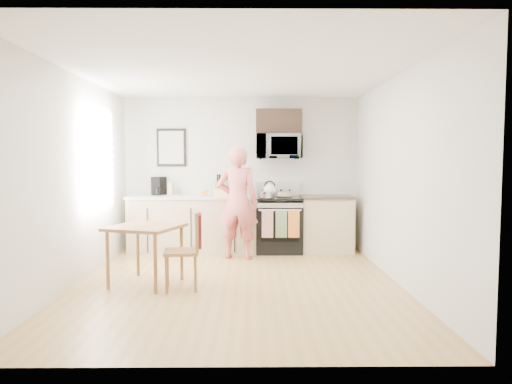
{
  "coord_description": "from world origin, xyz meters",
  "views": [
    {
      "loc": [
        0.19,
        -5.59,
        1.54
      ],
      "look_at": [
        0.24,
        1.0,
        1.07
      ],
      "focal_mm": 32.0,
      "sensor_mm": 36.0,
      "label": 1
    }
  ],
  "objects_px": {
    "person": "(238,202)",
    "cake": "(284,194)",
    "microwave": "(279,147)",
    "chair": "(192,239)",
    "dining_table": "(146,232)",
    "range": "(279,226)"
  },
  "relations": [
    {
      "from": "microwave",
      "to": "chair",
      "type": "xyz_separation_m",
      "value": [
        -1.16,
        -2.31,
        -1.16
      ]
    },
    {
      "from": "microwave",
      "to": "dining_table",
      "type": "xyz_separation_m",
      "value": [
        -1.76,
        -2.1,
        -1.11
      ]
    },
    {
      "from": "person",
      "to": "dining_table",
      "type": "height_order",
      "value": "person"
    },
    {
      "from": "cake",
      "to": "person",
      "type": "bearing_deg",
      "value": -146.57
    },
    {
      "from": "person",
      "to": "dining_table",
      "type": "distance_m",
      "value": 1.84
    },
    {
      "from": "dining_table",
      "to": "cake",
      "type": "bearing_deg",
      "value": 46.88
    },
    {
      "from": "chair",
      "to": "range",
      "type": "bearing_deg",
      "value": 54.7
    },
    {
      "from": "dining_table",
      "to": "chair",
      "type": "bearing_deg",
      "value": -19.58
    },
    {
      "from": "chair",
      "to": "cake",
      "type": "distance_m",
      "value": 2.54
    },
    {
      "from": "range",
      "to": "cake",
      "type": "height_order",
      "value": "range"
    },
    {
      "from": "microwave",
      "to": "dining_table",
      "type": "height_order",
      "value": "microwave"
    },
    {
      "from": "range",
      "to": "dining_table",
      "type": "relative_size",
      "value": 1.35
    },
    {
      "from": "microwave",
      "to": "dining_table",
      "type": "relative_size",
      "value": 0.88
    },
    {
      "from": "person",
      "to": "chair",
      "type": "distance_m",
      "value": 1.78
    },
    {
      "from": "range",
      "to": "person",
      "type": "relative_size",
      "value": 0.66
    },
    {
      "from": "microwave",
      "to": "chair",
      "type": "bearing_deg",
      "value": -116.53
    },
    {
      "from": "person",
      "to": "cake",
      "type": "xyz_separation_m",
      "value": [
        0.76,
        0.5,
        0.08
      ]
    },
    {
      "from": "microwave",
      "to": "cake",
      "type": "relative_size",
      "value": 2.95
    },
    {
      "from": "range",
      "to": "microwave",
      "type": "xyz_separation_m",
      "value": [
        -0.0,
        0.1,
        1.32
      ]
    },
    {
      "from": "range",
      "to": "chair",
      "type": "distance_m",
      "value": 2.5
    },
    {
      "from": "person",
      "to": "cake",
      "type": "relative_size",
      "value": 6.85
    },
    {
      "from": "dining_table",
      "to": "chair",
      "type": "distance_m",
      "value": 0.64
    }
  ]
}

